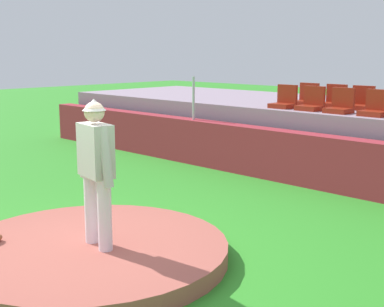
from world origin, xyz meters
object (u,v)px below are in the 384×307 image
object	(u,v)px
pitcher	(96,163)
stadium_chair_2	(340,105)
stadium_chair_7	(361,102)
stadium_chair_1	(312,103)
baseball	(94,213)
stadium_chair_6	(334,100)
stadium_chair_5	(307,98)
stadium_chair_0	(284,101)
stadium_chair_3	(376,108)

from	to	relation	value
pitcher	stadium_chair_2	world-z (taller)	pitcher
pitcher	stadium_chair_7	size ratio (longest dim) A/B	3.63
pitcher	stadium_chair_1	size ratio (longest dim) A/B	3.63
baseball	stadium_chair_6	bearing A→B (deg)	87.76
pitcher	stadium_chair_7	world-z (taller)	pitcher
stadium_chair_5	stadium_chair_6	distance (m)	0.71
baseball	stadium_chair_0	world-z (taller)	stadium_chair_0
stadium_chair_3	stadium_chair_5	bearing A→B (deg)	-23.47
stadium_chair_0	stadium_chair_1	bearing A→B (deg)	-179.81
baseball	stadium_chair_0	bearing A→B (deg)	94.67
stadium_chair_2	baseball	bearing A→B (deg)	80.31
stadium_chair_0	stadium_chair_2	xyz separation A→B (m)	(1.36, -0.02, 0.00)
baseball	stadium_chair_6	distance (m)	6.44
stadium_chair_2	stadium_chair_7	xyz separation A→B (m)	(-0.01, 0.88, 0.00)
pitcher	stadium_chair_5	world-z (taller)	pitcher
pitcher	baseball	distance (m)	1.63
stadium_chair_3	stadium_chair_6	distance (m)	1.68
stadium_chair_2	stadium_chair_6	world-z (taller)	same
stadium_chair_3	stadium_chair_7	world-z (taller)	same
stadium_chair_1	stadium_chair_5	size ratio (longest dim) A/B	1.00
pitcher	stadium_chair_7	bearing A→B (deg)	100.83
baseball	stadium_chair_1	size ratio (longest dim) A/B	0.15
stadium_chair_0	stadium_chair_2	distance (m)	1.36
baseball	stadium_chair_1	xyz separation A→B (m)	(0.24, 5.40, 1.27)
stadium_chair_0	stadium_chair_7	world-z (taller)	same
stadium_chair_1	stadium_chair_2	distance (m)	0.68
stadium_chair_2	stadium_chair_6	distance (m)	1.15
stadium_chair_5	stadium_chair_7	bearing A→B (deg)	177.70
stadium_chair_2	stadium_chair_7	bearing A→B (deg)	-89.38
baseball	stadium_chair_2	distance (m)	5.61
baseball	stadium_chair_7	world-z (taller)	stadium_chair_7
stadium_chair_0	stadium_chair_3	size ratio (longest dim) A/B	1.00
stadium_chair_0	stadium_chair_1	world-z (taller)	same
baseball	stadium_chair_7	xyz separation A→B (m)	(0.91, 6.26, 1.27)
pitcher	stadium_chair_6	xyz separation A→B (m)	(-0.82, 7.00, 0.25)
stadium_chair_0	stadium_chair_5	distance (m)	0.92
stadium_chair_3	stadium_chair_6	xyz separation A→B (m)	(-1.41, 0.91, 0.00)
pitcher	stadium_chair_3	bearing A→B (deg)	94.02
stadium_chair_5	stadium_chair_2	bearing A→B (deg)	145.98
stadium_chair_7	pitcher	bearing A→B (deg)	91.32
stadium_chair_1	stadium_chair_7	xyz separation A→B (m)	(0.67, 0.86, 0.00)
stadium_chair_0	stadium_chair_3	xyz separation A→B (m)	(2.10, -0.00, 0.00)
stadium_chair_6	stadium_chair_7	xyz separation A→B (m)	(0.66, -0.05, 0.00)
stadium_chair_6	stadium_chair_7	bearing A→B (deg)	175.82
stadium_chair_2	stadium_chair_5	xyz separation A→B (m)	(-1.38, 0.93, 0.00)
stadium_chair_3	stadium_chair_1	bearing A→B (deg)	-0.20
stadium_chair_7	stadium_chair_0	bearing A→B (deg)	32.53
stadium_chair_6	stadium_chair_0	bearing A→B (deg)	52.92
baseball	stadium_chair_6	xyz separation A→B (m)	(0.25, 6.31, 1.27)
stadium_chair_0	stadium_chair_3	world-z (taller)	same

